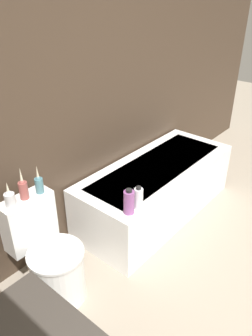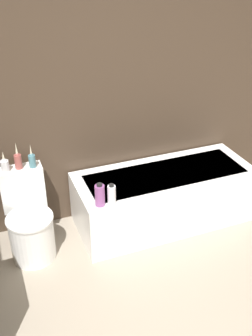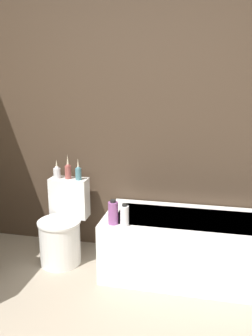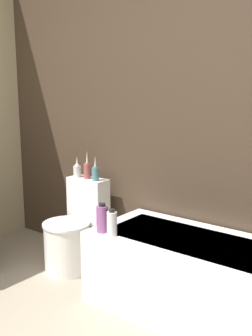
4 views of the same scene
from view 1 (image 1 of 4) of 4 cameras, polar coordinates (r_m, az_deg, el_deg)
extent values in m
cube|color=#423326|center=(2.47, -11.42, 13.08)|extent=(6.40, 0.06, 2.60)
cube|color=white|center=(3.15, 5.31, -3.65)|extent=(1.66, 0.69, 0.51)
cube|color=#B7BCC6|center=(3.02, 5.53, 0.32)|extent=(1.46, 0.49, 0.01)
cylinder|color=white|center=(2.45, -11.66, -17.83)|extent=(0.37, 0.37, 0.39)
cylinder|color=white|center=(2.31, -12.19, -14.37)|extent=(0.39, 0.39, 0.02)
cube|color=white|center=(2.39, -16.55, -8.81)|extent=(0.36, 0.16, 0.38)
cylinder|color=silver|center=(2.20, -19.54, -5.30)|extent=(0.07, 0.07, 0.10)
sphere|color=silver|center=(2.18, -19.74, -4.27)|extent=(0.04, 0.04, 0.04)
cone|color=beige|center=(2.15, -19.93, -3.32)|extent=(0.02, 0.02, 0.09)
cylinder|color=#994C47|center=(2.25, -17.40, -3.76)|extent=(0.06, 0.06, 0.12)
sphere|color=#994C47|center=(2.21, -17.64, -2.43)|extent=(0.04, 0.04, 0.04)
cone|color=beige|center=(2.19, -17.85, -1.20)|extent=(0.02, 0.02, 0.11)
cylinder|color=teal|center=(2.28, -14.86, -2.98)|extent=(0.06, 0.06, 0.11)
sphere|color=teal|center=(2.25, -15.04, -1.81)|extent=(0.04, 0.04, 0.04)
cone|color=beige|center=(2.23, -15.20, -0.73)|extent=(0.02, 0.02, 0.10)
cylinder|color=#8C4C8C|center=(2.36, 0.52, -5.99)|extent=(0.08, 0.08, 0.18)
cylinder|color=black|center=(2.31, 0.53, -3.95)|extent=(0.04, 0.04, 0.02)
cylinder|color=silver|center=(2.42, 2.18, -5.29)|extent=(0.07, 0.07, 0.16)
cylinder|color=black|center=(2.37, 2.22, -3.49)|extent=(0.04, 0.04, 0.02)
camera|label=2|loc=(1.51, 106.05, 7.62)|focal=42.00mm
camera|label=3|loc=(2.42, 66.80, 2.04)|focal=35.00mm
camera|label=4|loc=(3.29, 52.59, 9.19)|focal=42.00mm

